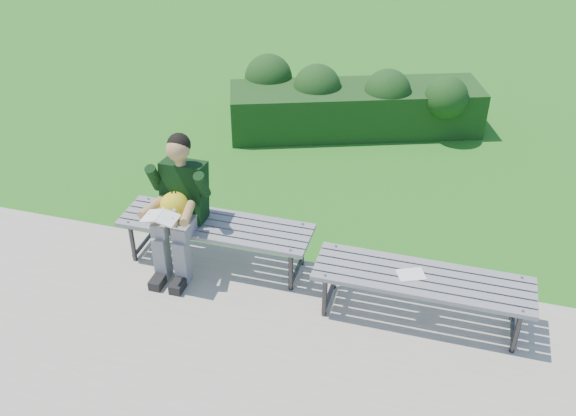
{
  "coord_description": "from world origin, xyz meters",
  "views": [
    {
      "loc": [
        1.37,
        -4.73,
        3.84
      ],
      "look_at": [
        0.06,
        -0.15,
        0.7
      ],
      "focal_mm": 40.0,
      "sensor_mm": 36.0,
      "label": 1
    }
  ],
  "objects_px": {
    "bench_left": "(216,228)",
    "paper_sheet": "(411,274)",
    "hedge": "(351,102)",
    "bench_right": "(422,282)",
    "seated_boy": "(178,202)"
  },
  "relations": [
    {
      "from": "bench_left",
      "to": "paper_sheet",
      "type": "distance_m",
      "value": 1.85
    },
    {
      "from": "hedge",
      "to": "bench_right",
      "type": "xyz_separation_m",
      "value": [
        1.29,
        -3.45,
        0.02
      ]
    },
    {
      "from": "seated_boy",
      "to": "bench_right",
      "type": "bearing_deg",
      "value": -3.9
    },
    {
      "from": "seated_boy",
      "to": "paper_sheet",
      "type": "xyz_separation_m",
      "value": [
        2.13,
        -0.15,
        -0.24
      ]
    },
    {
      "from": "paper_sheet",
      "to": "bench_right",
      "type": "bearing_deg",
      "value": -0.0
    },
    {
      "from": "hedge",
      "to": "paper_sheet",
      "type": "relative_size",
      "value": 12.54
    },
    {
      "from": "paper_sheet",
      "to": "seated_boy",
      "type": "bearing_deg",
      "value": 175.92
    },
    {
      "from": "bench_right",
      "to": "seated_boy",
      "type": "relative_size",
      "value": 1.37
    },
    {
      "from": "seated_boy",
      "to": "paper_sheet",
      "type": "distance_m",
      "value": 2.15
    },
    {
      "from": "hedge",
      "to": "bench_right",
      "type": "distance_m",
      "value": 3.68
    },
    {
      "from": "hedge",
      "to": "bench_right",
      "type": "height_order",
      "value": "hedge"
    },
    {
      "from": "bench_right",
      "to": "paper_sheet",
      "type": "relative_size",
      "value": 6.78
    },
    {
      "from": "seated_boy",
      "to": "paper_sheet",
      "type": "relative_size",
      "value": 4.95
    },
    {
      "from": "bench_left",
      "to": "seated_boy",
      "type": "xyz_separation_m",
      "value": [
        -0.3,
        -0.1,
        0.3
      ]
    },
    {
      "from": "bench_left",
      "to": "paper_sheet",
      "type": "xyz_separation_m",
      "value": [
        1.83,
        -0.25,
        0.06
      ]
    }
  ]
}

